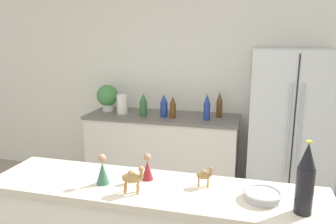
{
  "coord_description": "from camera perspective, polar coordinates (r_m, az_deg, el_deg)",
  "views": [
    {
      "loc": [
        0.59,
        -1.17,
        1.78
      ],
      "look_at": [
        -0.08,
        1.39,
        1.18
      ],
      "focal_mm": 35.0,
      "sensor_mm": 36.0,
      "label": 1
    }
  ],
  "objects": [
    {
      "name": "wall_back",
      "position": [
        3.97,
        6.07,
        5.34
      ],
      "size": [
        8.0,
        0.06,
        2.55
      ],
      "color": "white",
      "rests_on": "ground_plane"
    },
    {
      "name": "back_counter",
      "position": [
        3.94,
        -0.94,
        -6.96
      ],
      "size": [
        1.77,
        0.63,
        0.91
      ],
      "color": "silver",
      "rests_on": "ground_plane"
    },
    {
      "name": "refrigerator",
      "position": [
        3.65,
        20.35,
        -3.03
      ],
      "size": [
        0.82,
        0.71,
        1.68
      ],
      "color": "silver",
      "rests_on": "ground_plane"
    },
    {
      "name": "potted_plant",
      "position": [
        4.05,
        -10.51,
        2.71
      ],
      "size": [
        0.26,
        0.26,
        0.33
      ],
      "color": "silver",
      "rests_on": "back_counter"
    },
    {
      "name": "paper_towel_roll",
      "position": [
        3.89,
        -8.0,
        1.33
      ],
      "size": [
        0.12,
        0.12,
        0.23
      ],
      "color": "white",
      "rests_on": "back_counter"
    },
    {
      "name": "back_bottle_0",
      "position": [
        3.65,
        0.85,
        0.86
      ],
      "size": [
        0.07,
        0.07,
        0.26
      ],
      "color": "brown",
      "rests_on": "back_counter"
    },
    {
      "name": "back_bottle_1",
      "position": [
        3.7,
        -0.7,
        1.13
      ],
      "size": [
        0.08,
        0.08,
        0.27
      ],
      "color": "navy",
      "rests_on": "back_counter"
    },
    {
      "name": "back_bottle_2",
      "position": [
        3.75,
        -4.31,
        1.25
      ],
      "size": [
        0.08,
        0.08,
        0.27
      ],
      "color": "#2D6033",
      "rests_on": "back_counter"
    },
    {
      "name": "back_bottle_3",
      "position": [
        3.72,
        8.94,
        1.26
      ],
      "size": [
        0.07,
        0.07,
        0.3
      ],
      "color": "brown",
      "rests_on": "back_counter"
    },
    {
      "name": "back_bottle_4",
      "position": [
        3.58,
        6.79,
        0.81
      ],
      "size": [
        0.07,
        0.07,
        0.29
      ],
      "color": "navy",
      "rests_on": "back_counter"
    },
    {
      "name": "wine_bottle",
      "position": [
        1.61,
        22.83,
        -10.74
      ],
      "size": [
        0.08,
        0.08,
        0.35
      ],
      "color": "black",
      "rests_on": "bar_counter"
    },
    {
      "name": "fruit_bowl",
      "position": [
        1.73,
        16.17,
        -13.73
      ],
      "size": [
        0.19,
        0.19,
        0.04
      ],
      "color": "#B7BABF",
      "rests_on": "bar_counter"
    },
    {
      "name": "camel_figurine",
      "position": [
        1.72,
        -6.21,
        -11.23
      ],
      "size": [
        0.12,
        0.07,
        0.15
      ],
      "color": "#A87F4C",
      "rests_on": "bar_counter"
    },
    {
      "name": "camel_figurine_second",
      "position": [
        1.79,
        6.33,
        -10.86
      ],
      "size": [
        0.09,
        0.05,
        0.11
      ],
      "color": "olive",
      "rests_on": "bar_counter"
    },
    {
      "name": "wise_man_figurine_crimson",
      "position": [
        1.87,
        -3.59,
        -9.77
      ],
      "size": [
        0.07,
        0.07,
        0.15
      ],
      "color": "maroon",
      "rests_on": "bar_counter"
    },
    {
      "name": "wise_man_figurine_purple",
      "position": [
        1.85,
        -11.33,
        -10.06
      ],
      "size": [
        0.07,
        0.07,
        0.17
      ],
      "color": "#33664C",
      "rests_on": "bar_counter"
    }
  ]
}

